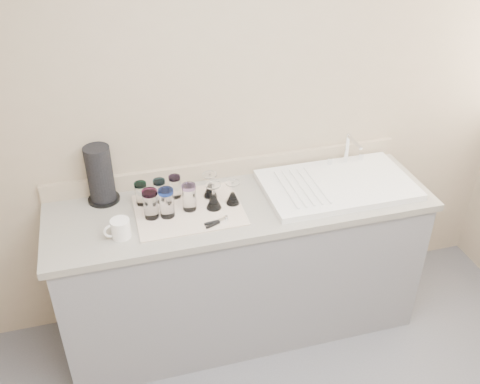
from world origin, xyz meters
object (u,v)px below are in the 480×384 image
object	(u,v)px
tumbler_magenta	(151,204)
paper_towel_roll	(100,175)
goblet_back_left	(210,189)
tumbler_teal	(141,193)
tumbler_purple	(175,186)
goblet_front_right	(233,196)
goblet_front_left	(214,200)
tumbler_blue	(167,203)
tumbler_cyan	(160,191)
sink_unit	(337,184)
tumbler_lavender	(189,197)
white_mug	(120,229)
can_opener	(217,222)

from	to	relation	value
tumbler_magenta	paper_towel_roll	distance (m)	0.33
goblet_back_left	tumbler_teal	bearing A→B (deg)	176.14
tumbler_purple	goblet_front_right	distance (m)	0.32
tumbler_teal	goblet_front_left	world-z (taller)	goblet_front_left
tumbler_blue	goblet_front_right	xyz separation A→B (m)	(0.35, 0.02, -0.04)
tumbler_cyan	tumbler_purple	bearing A→B (deg)	13.27
sink_unit	tumbler_purple	size ratio (longest dim) A/B	6.49
sink_unit	tumbler_lavender	size ratio (longest dim) A/B	5.59
tumbler_blue	white_mug	size ratio (longest dim) A/B	1.12
tumbler_lavender	goblet_back_left	xyz separation A→B (m)	(0.13, 0.09, -0.03)
sink_unit	goblet_front_right	size ratio (longest dim) A/B	6.33
sink_unit	tumbler_cyan	distance (m)	0.98
tumbler_magenta	goblet_front_right	distance (m)	0.43
goblet_back_left	goblet_front_left	size ratio (longest dim) A/B	0.95
tumbler_purple	tumbler_lavender	size ratio (longest dim) A/B	0.86
white_mug	tumbler_cyan	bearing A→B (deg)	47.25
tumbler_cyan	goblet_front_left	size ratio (longest dim) A/B	0.89
tumbler_magenta	goblet_front_right	xyz separation A→B (m)	(0.43, 0.01, -0.04)
tumbler_cyan	goblet_back_left	xyz separation A→B (m)	(0.27, -0.02, -0.02)
tumbler_lavender	paper_towel_roll	world-z (taller)	paper_towel_roll
tumbler_cyan	tumbler_lavender	distance (m)	0.18
can_opener	white_mug	xyz separation A→B (m)	(-0.47, 0.03, 0.03)
tumbler_cyan	goblet_back_left	distance (m)	0.27
tumbler_magenta	goblet_front_left	xyz separation A→B (m)	(0.32, -0.00, -0.03)
sink_unit	tumbler_magenta	xyz separation A→B (m)	(-1.03, -0.02, 0.07)
tumbler_cyan	goblet_back_left	bearing A→B (deg)	-5.20
tumbler_lavender	goblet_front_right	xyz separation A→B (m)	(0.23, -0.01, -0.03)
tumbler_blue	goblet_back_left	xyz separation A→B (m)	(0.25, 0.12, -0.03)
sink_unit	goblet_back_left	world-z (taller)	sink_unit
tumbler_lavender	goblet_back_left	bearing A→B (deg)	35.29
sink_unit	paper_towel_roll	xyz separation A→B (m)	(-1.26, 0.22, 0.14)
white_mug	paper_towel_roll	world-z (taller)	paper_towel_roll
goblet_front_left	tumbler_teal	bearing A→B (deg)	158.79
goblet_back_left	goblet_front_left	bearing A→B (deg)	-93.56
tumbler_cyan	tumbler_magenta	world-z (taller)	tumbler_magenta
goblet_back_left	paper_towel_roll	distance (m)	0.58
tumbler_magenta	goblet_front_left	distance (m)	0.32
tumbler_blue	paper_towel_roll	xyz separation A→B (m)	(-0.30, 0.25, 0.07)
goblet_front_right	white_mug	world-z (taller)	goblet_front_right
tumbler_purple	can_opener	size ratio (longest dim) A/B	1.00
tumbler_teal	white_mug	size ratio (longest dim) A/B	0.92
tumbler_teal	goblet_back_left	xyz separation A→B (m)	(0.36, -0.02, -0.02)
goblet_front_left	paper_towel_roll	distance (m)	0.61
tumbler_blue	can_opener	distance (m)	0.27
goblet_back_left	goblet_front_right	distance (m)	0.14
tumbler_lavender	goblet_back_left	size ratio (longest dim) A/B	1.07
tumbler_cyan	paper_towel_roll	world-z (taller)	paper_towel_roll
goblet_back_left	sink_unit	bearing A→B (deg)	-7.25
tumbler_magenta	goblet_front_right	bearing A→B (deg)	1.32
can_opener	paper_towel_roll	distance (m)	0.67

